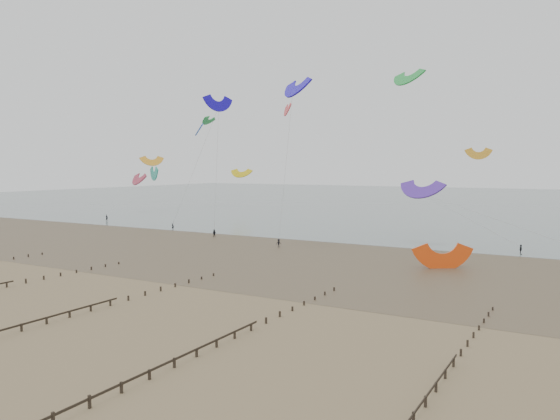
{
  "coord_description": "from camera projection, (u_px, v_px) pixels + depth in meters",
  "views": [
    {
      "loc": [
        48.46,
        -47.31,
        14.95
      ],
      "look_at": [
        5.32,
        28.0,
        8.0
      ],
      "focal_mm": 35.0,
      "sensor_mm": 36.0,
      "label": 1
    }
  ],
  "objects": [
    {
      "name": "ground",
      "position": [
        127.0,
        290.0,
        66.13
      ],
      "size": [
        500.0,
        500.0,
        0.0
      ],
      "primitive_type": "plane",
      "color": "brown",
      "rests_on": "ground"
    },
    {
      "name": "sea_and_shore",
      "position": [
        252.0,
        250.0,
        97.9
      ],
      "size": [
        500.0,
        665.0,
        0.03
      ],
      "color": "#475654",
      "rests_on": "ground"
    },
    {
      "name": "groynes",
      "position": [
        0.0,
        332.0,
        47.63
      ],
      "size": [
        72.16,
        50.16,
        1.0
      ],
      "color": "black",
      "rests_on": "ground"
    },
    {
      "name": "kitesurfer_lead",
      "position": [
        173.0,
        226.0,
        129.04
      ],
      "size": [
        0.57,
        0.39,
        1.51
      ],
      "primitive_type": "imported",
      "rotation": [
        0.0,
        0.0,
        3.19
      ],
      "color": "black",
      "rests_on": "ground"
    },
    {
      "name": "kitesurfers",
      "position": [
        431.0,
        246.0,
        96.59
      ],
      "size": [
        133.18,
        19.94,
        1.73
      ],
      "color": "black",
      "rests_on": "ground"
    },
    {
      "name": "grounded_kite",
      "position": [
        443.0,
        268.0,
        79.99
      ],
      "size": [
        9.53,
        9.06,
        4.15
      ],
      "primitive_type": null,
      "rotation": [
        1.54,
        0.0,
        0.58
      ],
      "color": "#F8480F",
      "rests_on": "ground"
    },
    {
      "name": "kites_airborne",
      "position": [
        343.0,
        148.0,
        145.66
      ],
      "size": [
        246.02,
        103.16,
        41.43
      ],
      "color": "#9F2239",
      "rests_on": "ground"
    }
  ]
}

